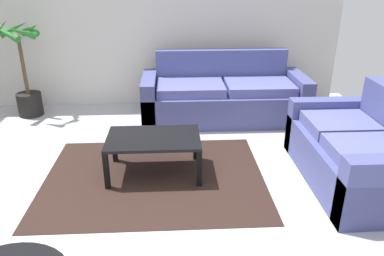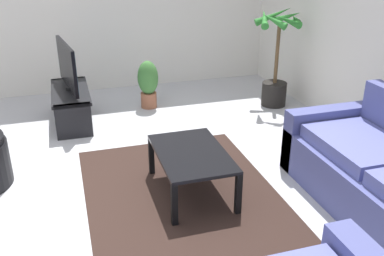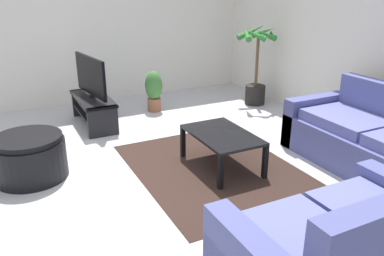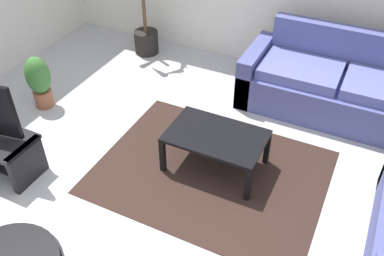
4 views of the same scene
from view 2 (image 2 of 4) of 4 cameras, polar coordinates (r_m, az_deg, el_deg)
The scene contains 8 objects.
ground_plane at distance 4.14m, azimuth -11.90°, elevation -7.85°, with size 6.60×6.60×0.00m, color #B2B2B7.
wall_left at distance 6.59m, azimuth -15.75°, elevation 16.06°, with size 0.06×6.00×2.70m, color silver.
tv_stand at distance 5.61m, azimuth -15.74°, elevation 3.48°, with size 1.10×0.45×0.42m.
tv at distance 5.47m, azimuth -16.23°, elevation 7.95°, with size 0.98×0.19×0.59m.
coffee_table at distance 3.83m, azimuth -0.09°, elevation -3.88°, with size 0.93×0.60×0.41m.
area_rug at distance 3.98m, azimuth -1.48°, elevation -8.55°, with size 2.20×1.70×0.01m, color black.
potted_palm at distance 6.00m, azimuth 11.11°, elevation 8.24°, with size 0.66×0.63×1.33m.
potted_plant_small at distance 5.89m, azimuth -5.85°, elevation 6.03°, with size 0.28×0.28×0.65m.
Camera 2 is at (3.54, -0.20, 2.13)m, focal length 40.21 mm.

